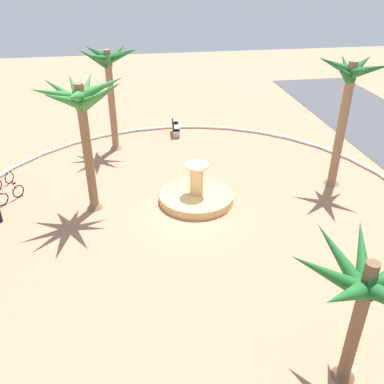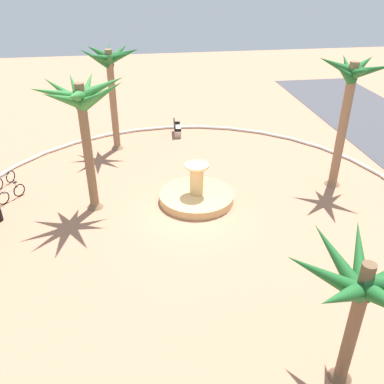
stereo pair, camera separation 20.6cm
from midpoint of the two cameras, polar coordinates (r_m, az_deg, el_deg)
name	(u,v)px [view 1 (the left image)]	position (r m, az deg, el deg)	size (l,w,h in m)	color
ground_plane	(190,212)	(21.31, -0.55, -2.81)	(80.00, 80.00, 0.00)	tan
plaza_curb	(190,211)	(21.26, -0.55, -2.58)	(24.18, 24.18, 0.20)	silver
fountain	(196,196)	(22.16, 0.34, -0.50)	(3.97, 3.97, 2.16)	tan
palm_tree_near_fountain	(367,287)	(12.41, 22.38, -11.89)	(4.50, 4.46, 4.77)	brown
palm_tree_by_curb	(109,70)	(27.34, -11.53, 15.99)	(3.77, 3.80, 6.77)	#8E6B4C
palm_tree_mid_plaza	(348,95)	(23.39, 20.27, 12.29)	(3.62, 3.34, 7.17)	#8E6B4C
palm_tree_far_side	(81,109)	(20.11, -15.18, 10.88)	(4.34, 4.34, 6.76)	brown
bench_north	(176,130)	(30.77, -2.46, 8.48)	(1.63, 0.59, 1.00)	beige
bicycle_red_frame	(11,195)	(24.15, -23.81, -0.35)	(1.35, 1.15, 0.94)	black
bicycle_by_lamppost	(3,181)	(25.78, -24.65, 1.36)	(1.55, 0.84, 0.94)	black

